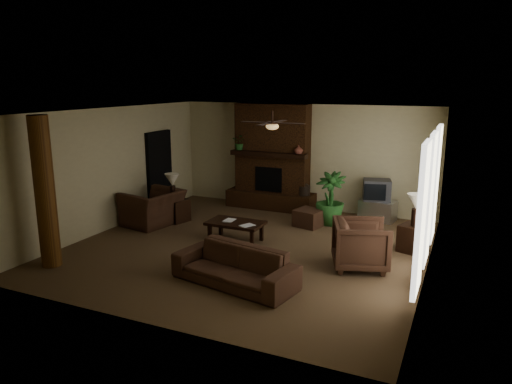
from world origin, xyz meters
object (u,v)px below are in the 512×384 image
at_px(floor_plant, 330,210).
at_px(side_table_right, 413,238).
at_px(lamp_left, 172,182).
at_px(lamp_right, 416,204).
at_px(side_table_left, 177,210).
at_px(armchair_right, 361,242).
at_px(coffee_table, 236,224).
at_px(tv_stand, 378,210).
at_px(floor_vase, 304,196).
at_px(sofa, 235,260).
at_px(armchair_left, 153,202).
at_px(ottoman, 309,218).
at_px(log_column, 45,193).

distance_m(floor_plant, side_table_right, 2.38).
distance_m(lamp_left, lamp_right, 5.63).
xyz_separation_m(side_table_left, side_table_right, (5.57, 0.14, 0.00)).
xyz_separation_m(armchair_right, side_table_left, (-4.78, 1.17, -0.22)).
xyz_separation_m(coffee_table, lamp_left, (-2.05, 0.69, 0.63)).
bearing_deg(tv_stand, floor_vase, -170.18).
distance_m(sofa, lamp_left, 4.11).
distance_m(coffee_table, side_table_right, 3.68).
bearing_deg(lamp_left, side_table_left, 46.38).
height_order(armchair_left, side_table_left, armchair_left).
relative_size(ottoman, floor_plant, 0.47).
relative_size(sofa, floor_plant, 1.72).
xyz_separation_m(ottoman, lamp_left, (-3.16, -1.01, 0.80)).
relative_size(armchair_right, side_table_right, 1.80).
distance_m(floor_vase, side_table_left, 3.34).
relative_size(log_column, side_table_right, 5.09).
bearing_deg(lamp_right, side_table_right, 90.00).
bearing_deg(lamp_left, coffee_table, -18.50).
bearing_deg(floor_vase, lamp_left, -140.10).
xyz_separation_m(log_column, ottoman, (3.63, 4.37, -1.20)).
bearing_deg(floor_plant, coffee_table, -126.17).
height_order(tv_stand, floor_plant, floor_plant).
bearing_deg(side_table_right, side_table_left, -178.52).
height_order(coffee_table, side_table_left, side_table_left).
height_order(sofa, tv_stand, sofa).
distance_m(armchair_right, side_table_right, 1.54).
xyz_separation_m(armchair_right, floor_vase, (-2.22, 3.30, -0.06)).
distance_m(coffee_table, floor_vase, 2.93).
xyz_separation_m(armchair_left, side_table_right, (5.92, 0.62, -0.28)).
relative_size(ottoman, lamp_left, 0.92).
height_order(tv_stand, floor_vase, floor_vase).
relative_size(coffee_table, lamp_right, 1.85).
relative_size(ottoman, side_table_left, 1.09).
relative_size(log_column, side_table_left, 5.09).
bearing_deg(tv_stand, log_column, -122.35).
height_order(ottoman, floor_plant, floor_plant).
bearing_deg(coffee_table, floor_vase, 78.86).
bearing_deg(ottoman, coffee_table, -123.11).
distance_m(coffee_table, ottoman, 2.04).
relative_size(sofa, armchair_right, 2.20).
height_order(floor_vase, side_table_left, floor_vase).
bearing_deg(armchair_left, ottoman, 122.46).
xyz_separation_m(sofa, side_table_left, (-2.99, 2.76, -0.15)).
bearing_deg(ottoman, side_table_right, -18.22).
bearing_deg(lamp_right, armchair_left, -174.28).
distance_m(floor_plant, side_table_left, 3.75).
bearing_deg(side_table_left, side_table_right, 1.48).
height_order(sofa, coffee_table, sofa).
distance_m(armchair_right, side_table_left, 4.93).
xyz_separation_m(sofa, lamp_left, (-3.04, 2.70, 0.58)).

